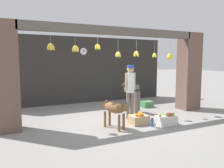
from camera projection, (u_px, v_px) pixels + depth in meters
name	position (u px, v px, depth m)	size (l,w,h in m)	color
ground_plane	(118.00, 120.00, 6.84)	(60.00, 60.00, 0.00)	gray
shop_back_wall	(86.00, 70.00, 9.57)	(7.59, 0.12, 2.87)	#2D2B28
shop_pillar_left	(5.00, 77.00, 5.63)	(0.70, 0.60, 2.87)	brown
shop_pillar_right	(189.00, 72.00, 8.28)	(0.70, 0.60, 2.87)	brown
storefront_awning	(117.00, 33.00, 6.66)	(5.69, 0.32, 0.97)	#5B564C
dog	(115.00, 109.00, 5.90)	(0.51, 1.03, 0.79)	brown
shopkeeper	(130.00, 87.00, 6.91)	(0.34, 0.29, 1.71)	#6B665B
worker_stooping	(133.00, 94.00, 7.71)	(0.39, 0.79, 1.05)	#6B665B
fruit_crate_oranges	(139.00, 119.00, 6.41)	(0.52, 0.42, 0.34)	tan
fruit_crate_apples	(166.00, 120.00, 6.28)	(0.58, 0.36, 0.36)	silver
produce_box_green	(147.00, 104.00, 8.73)	(0.42, 0.35, 0.23)	#42844C
water_bottle	(152.00, 123.00, 6.13)	(0.07, 0.07, 0.25)	#2D60AD
wall_clock	(84.00, 51.00, 9.37)	(0.32, 0.03, 0.32)	black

